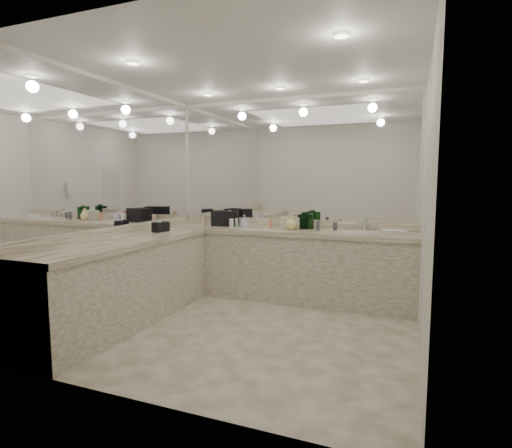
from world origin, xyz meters
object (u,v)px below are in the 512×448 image
at_px(cream_cosmetic_case, 290,223).
at_px(soap_bottle_a, 231,218).
at_px(soap_bottle_c, 291,222).
at_px(wall_phone, 419,197).
at_px(soap_bottle_b, 245,221).
at_px(black_toiletry_bag, 225,218).
at_px(hand_towel, 395,232).
at_px(sink, 362,233).

xyz_separation_m(cream_cosmetic_case, soap_bottle_a, (-0.84, 0.01, 0.03)).
bearing_deg(soap_bottle_c, wall_phone, -17.94).
distance_m(cream_cosmetic_case, soap_bottle_b, 0.60).
relative_size(black_toiletry_bag, soap_bottle_c, 1.88).
bearing_deg(hand_towel, sink, -177.64).
relative_size(black_toiletry_bag, cream_cosmetic_case, 1.40).
distance_m(cream_cosmetic_case, soap_bottle_c, 0.09).
xyz_separation_m(hand_towel, soap_bottle_b, (-1.87, -0.05, 0.06)).
height_order(cream_cosmetic_case, hand_towel, cream_cosmetic_case).
height_order(black_toiletry_bag, cream_cosmetic_case, black_toiletry_bag).
bearing_deg(sink, cream_cosmetic_case, 176.49).
height_order(wall_phone, black_toiletry_bag, wall_phone).
relative_size(sink, soap_bottle_a, 2.07).
bearing_deg(black_toiletry_bag, soap_bottle_b, -16.94).
bearing_deg(cream_cosmetic_case, soap_bottle_a, 161.60).
bearing_deg(sink, soap_bottle_a, 177.74).
xyz_separation_m(wall_phone, cream_cosmetic_case, (-1.51, 0.56, -0.38)).
xyz_separation_m(sink, hand_towel, (0.37, 0.02, 0.03)).
bearing_deg(wall_phone, cream_cosmetic_case, 159.81).
distance_m(hand_towel, soap_bottle_c, 1.24).
xyz_separation_m(black_toiletry_bag, soap_bottle_a, (0.08, 0.00, 0.01)).
bearing_deg(wall_phone, soap_bottle_a, 166.41).
bearing_deg(cream_cosmetic_case, wall_phone, -37.66).
relative_size(black_toiletry_bag, soap_bottle_a, 1.66).
bearing_deg(soap_bottle_b, soap_bottle_c, 0.91).
bearing_deg(black_toiletry_bag, wall_phone, -13.11).
bearing_deg(cream_cosmetic_case, hand_towel, -19.29).
height_order(wall_phone, soap_bottle_c, wall_phone).
bearing_deg(soap_bottle_a, wall_phone, -13.59).
bearing_deg(cream_cosmetic_case, black_toiletry_bag, 161.82).
distance_m(black_toiletry_bag, soap_bottle_a, 0.08).
bearing_deg(hand_towel, cream_cosmetic_case, 178.19).
relative_size(cream_cosmetic_case, soap_bottle_a, 1.18).
distance_m(cream_cosmetic_case, hand_towel, 1.28).
distance_m(soap_bottle_a, soap_bottle_b, 0.27).
relative_size(soap_bottle_a, soap_bottle_c, 1.13).
xyz_separation_m(black_toiletry_bag, soap_bottle_c, (0.96, -0.09, -0.01)).
height_order(black_toiletry_bag, soap_bottle_c, black_toiletry_bag).
relative_size(cream_cosmetic_case, soap_bottle_b, 1.53).
bearing_deg(soap_bottle_a, soap_bottle_b, -22.31).
height_order(hand_towel, soap_bottle_c, soap_bottle_c).
bearing_deg(sink, black_toiletry_bag, 177.91).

